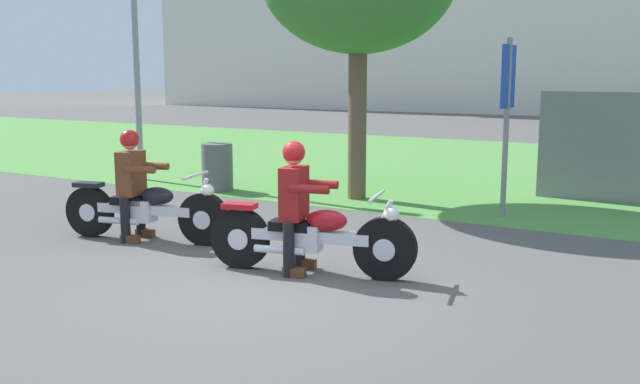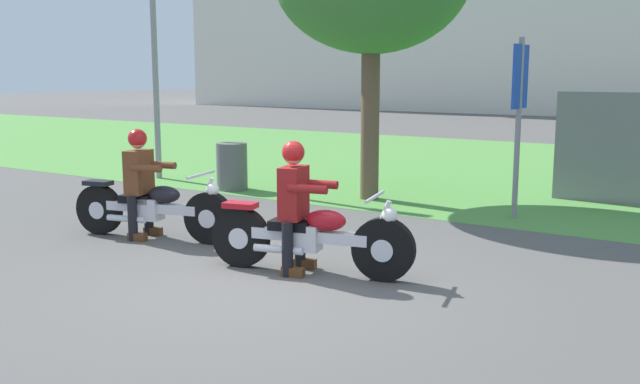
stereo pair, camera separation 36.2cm
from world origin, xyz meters
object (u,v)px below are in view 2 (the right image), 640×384
at_px(motorcycle_lead, 310,237).
at_px(streetlight_pole, 157,8).
at_px(sign_banner, 519,100).
at_px(rider_lead, 295,196).
at_px(motorcycle_follow, 153,208).
at_px(rider_follow, 140,175).
at_px(trash_can, 232,166).

height_order(motorcycle_lead, streetlight_pole, streetlight_pole).
distance_m(streetlight_pole, sign_banner, 7.34).
distance_m(motorcycle_lead, rider_lead, 0.46).
height_order(motorcycle_follow, rider_follow, rider_follow).
bearing_deg(streetlight_pole, rider_lead, -33.67).
distance_m(rider_lead, trash_can, 5.57).
relative_size(motorcycle_follow, streetlight_pole, 0.43).
distance_m(motorcycle_lead, streetlight_pole, 8.01).
bearing_deg(trash_can, rider_follow, -67.25).
relative_size(rider_follow, sign_banner, 0.54).
distance_m(motorcycle_follow, rider_follow, 0.46).
height_order(motorcycle_lead, rider_follow, rider_follow).
bearing_deg(rider_lead, streetlight_pole, 132.77).
height_order(streetlight_pole, sign_banner, streetlight_pole).
height_order(streetlight_pole, trash_can, streetlight_pole).
height_order(rider_lead, sign_banner, sign_banner).
height_order(rider_follow, trash_can, rider_follow).
distance_m(motorcycle_follow, sign_banner, 5.31).
relative_size(motorcycle_follow, sign_banner, 0.86).
xyz_separation_m(rider_follow, trash_can, (-1.49, 3.56, -0.40)).
bearing_deg(streetlight_pole, trash_can, -8.07).
bearing_deg(rider_lead, trash_can, 123.54).
bearing_deg(motorcycle_follow, motorcycle_lead, -18.52).
bearing_deg(sign_banner, rider_lead, -104.51).
bearing_deg(sign_banner, trash_can, -176.85).
xyz_separation_m(motorcycle_follow, streetlight_pole, (-3.70, 3.81, 2.93)).
bearing_deg(rider_lead, motorcycle_lead, -0.80).
relative_size(motorcycle_lead, sign_banner, 0.86).
bearing_deg(rider_follow, trash_can, 99.19).
xyz_separation_m(trash_can, sign_banner, (5.12, 0.28, 1.30)).
xyz_separation_m(motorcycle_follow, trash_can, (-1.66, 3.52, 0.03)).
bearing_deg(motorcycle_lead, motorcycle_follow, 161.48).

